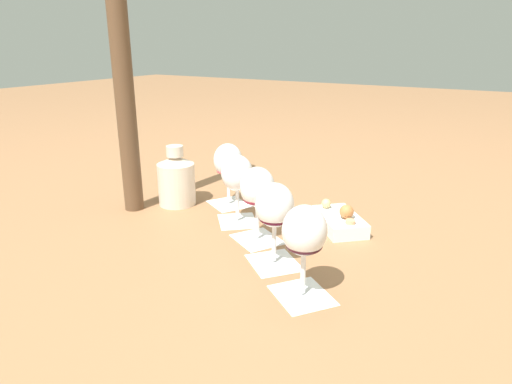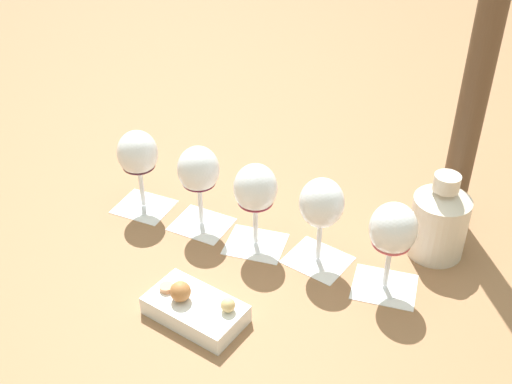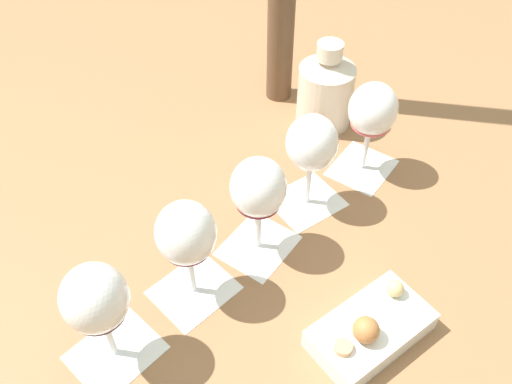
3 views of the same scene
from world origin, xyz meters
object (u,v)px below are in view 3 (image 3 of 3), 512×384
at_px(wine_glass_1, 311,147).
at_px(wine_glass_2, 258,191).
at_px(ceramic_vase, 326,90).
at_px(snack_dish, 370,329).
at_px(wine_glass_0, 372,113).
at_px(wine_glass_3, 186,237).
at_px(wine_glass_4, 96,302).

xyz_separation_m(wine_glass_1, wine_glass_2, (0.10, -0.07, 0.00)).
xyz_separation_m(ceramic_vase, snack_dish, (0.48, 0.07, -0.05)).
bearing_deg(wine_glass_1, wine_glass_0, 133.95).
bearing_deg(wine_glass_3, wine_glass_4, -38.88).
distance_m(wine_glass_2, ceramic_vase, 0.35).
distance_m(wine_glass_1, wine_glass_4, 0.40).
distance_m(wine_glass_1, ceramic_vase, 0.23).
bearing_deg(wine_glass_0, wine_glass_1, -46.05).
bearing_deg(wine_glass_4, wine_glass_1, 141.03).
bearing_deg(snack_dish, wine_glass_0, 179.44).
relative_size(wine_glass_2, ceramic_vase, 1.03).
xyz_separation_m(wine_glass_2, wine_glass_3, (0.09, -0.09, -0.00)).
bearing_deg(wine_glass_1, wine_glass_3, -39.03).
bearing_deg(wine_glass_1, wine_glass_2, -35.23).
xyz_separation_m(wine_glass_0, wine_glass_4, (0.40, -0.35, -0.00)).
relative_size(wine_glass_1, wine_glass_3, 1.00).
xyz_separation_m(wine_glass_0, wine_glass_3, (0.29, -0.26, -0.00)).
distance_m(ceramic_vase, snack_dish, 0.48).
relative_size(wine_glass_0, wine_glass_1, 1.00).
relative_size(wine_glass_4, ceramic_vase, 1.03).
relative_size(wine_glass_1, snack_dish, 0.96).
height_order(wine_glass_2, ceramic_vase, wine_glass_2).
height_order(wine_glass_3, ceramic_vase, wine_glass_3).
height_order(wine_glass_1, wine_glass_4, same).
height_order(wine_glass_0, wine_glass_3, same).
height_order(wine_glass_0, wine_glass_1, same).
distance_m(wine_glass_4, snack_dish, 0.36).
height_order(wine_glass_2, wine_glass_3, same).
bearing_deg(wine_glass_2, wine_glass_0, 139.15).
xyz_separation_m(wine_glass_3, snack_dish, (0.05, 0.26, -0.10)).
height_order(wine_glass_1, ceramic_vase, wine_glass_1).
height_order(wine_glass_0, wine_glass_2, same).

